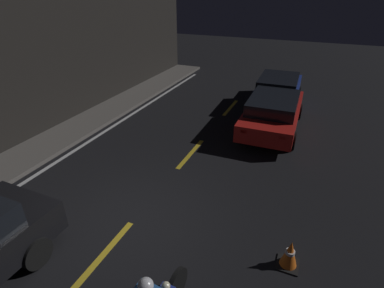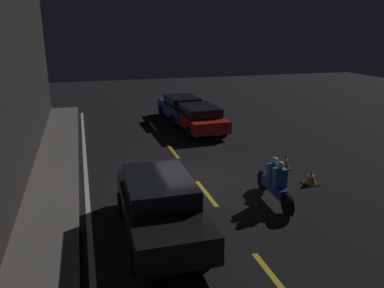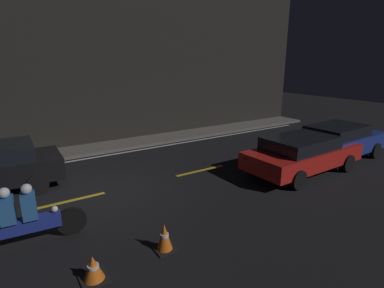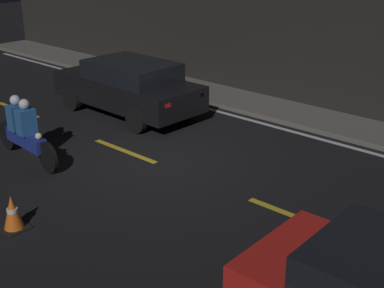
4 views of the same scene
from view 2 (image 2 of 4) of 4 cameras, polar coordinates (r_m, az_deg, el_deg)
ground_plane at (r=12.84m, az=0.76°, el=-5.73°), size 56.00×56.00×0.00m
raised_curb at (r=12.38m, az=-20.63°, el=-7.47°), size 28.00×1.61×0.13m
lane_dash_b at (r=8.41m, az=12.61°, el=-19.59°), size 2.00×0.14×0.01m
lane_dash_c at (r=11.97m, az=2.19°, el=-7.49°), size 2.00×0.14×0.01m
lane_dash_d at (r=16.01m, az=-2.94°, el=-1.07°), size 2.00×0.14×0.01m
lane_dash_e at (r=20.25m, az=-5.95°, el=2.72°), size 2.00×0.14×0.01m
lane_solid_kerb at (r=12.35m, az=-15.69°, el=-7.35°), size 25.20×0.14×0.01m
van_black at (r=9.50m, az=-4.85°, el=-9.20°), size 4.32×1.97×1.46m
taxi_red at (r=19.08m, az=0.94°, el=4.15°), size 4.52×2.04×1.32m
sedan_blue at (r=21.37m, az=-1.64°, el=5.63°), size 4.34×1.99×1.40m
motorcycle at (r=11.34m, az=12.61°, el=-5.77°), size 2.43×0.41×1.40m
traffic_cone_near at (r=13.17m, az=17.66°, el=-4.86°), size 0.49×0.49×0.49m
traffic_cone_mid at (r=14.28m, az=14.02°, el=-2.60°), size 0.43×0.43×0.61m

